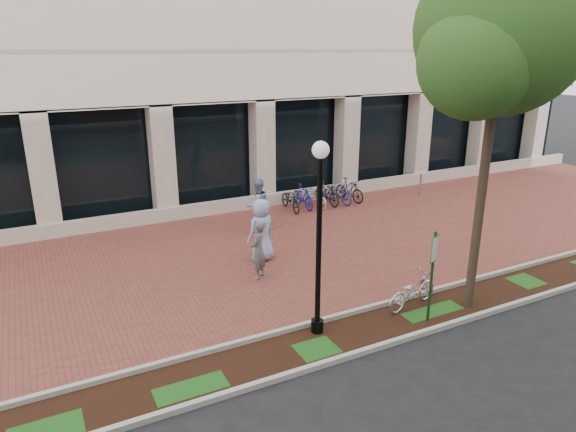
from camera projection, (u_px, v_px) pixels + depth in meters
name	position (u px, v px, depth m)	size (l,w,h in m)	color
ground	(270.00, 252.00, 16.11)	(120.00, 120.00, 0.00)	black
brick_plaza	(270.00, 252.00, 16.11)	(40.00, 9.00, 0.01)	brown
planting_strip	(368.00, 330.00, 11.67)	(40.00, 1.50, 0.01)	black
curb_plaza_side	(350.00, 313.00, 12.29)	(40.00, 0.12, 0.12)	#A4A49B
curb_street_side	(389.00, 344.00, 11.02)	(40.00, 0.12, 0.12)	#A4A49B
parking_sign	(433.00, 265.00, 11.58)	(0.34, 0.07, 2.24)	#163D1B
lamppost	(319.00, 230.00, 10.83)	(0.36, 0.36, 4.34)	black
street_tree	(501.00, 41.00, 10.88)	(4.41, 3.67, 8.33)	#473729
locked_bicycle	(412.00, 291.00, 12.59)	(0.58, 1.66, 0.87)	silver
pedestrian_left	(258.00, 250.00, 14.04)	(0.61, 0.40, 1.68)	#5D5E62
pedestrian_mid	(258.00, 205.00, 17.69)	(0.92, 0.71, 1.88)	#8198C1
pedestrian_right	(262.00, 230.00, 15.24)	(0.93, 0.61, 1.91)	#96ADE0
bollard	(420.00, 184.00, 22.20)	(0.12, 0.12, 0.99)	#B2B1B6
bike_rack_cluster	(320.00, 195.00, 20.70)	(3.47, 1.73, 0.97)	black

